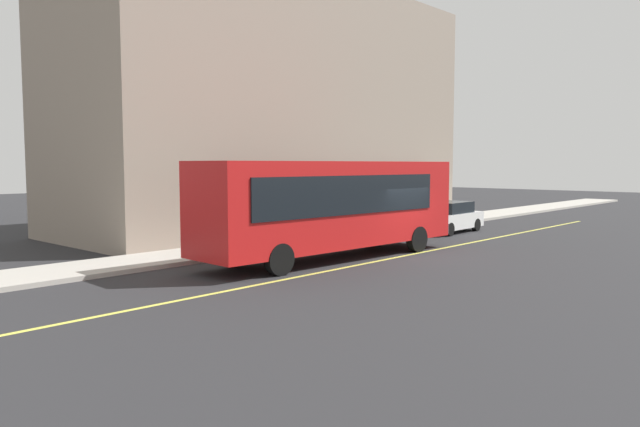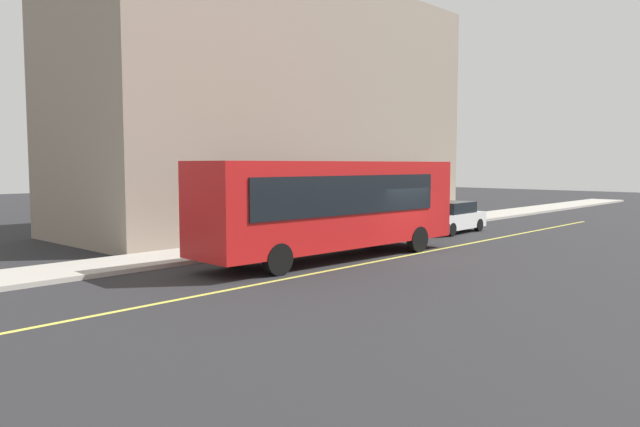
{
  "view_description": "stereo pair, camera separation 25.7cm",
  "coord_description": "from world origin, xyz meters",
  "px_view_note": "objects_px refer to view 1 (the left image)",
  "views": [
    {
      "loc": [
        -18.69,
        -12.53,
        3.4
      ],
      "look_at": [
        -2.63,
        2.17,
        1.6
      ],
      "focal_mm": 33.56,
      "sensor_mm": 36.0,
      "label": 1
    },
    {
      "loc": [
        -18.51,
        -12.72,
        3.4
      ],
      "look_at": [
        -2.63,
        2.17,
        1.6
      ],
      "focal_mm": 33.56,
      "sensor_mm": 36.0,
      "label": 2
    }
  ],
  "objects_px": {
    "car_white": "(449,217)",
    "pedestrian_near_storefront": "(315,216)",
    "bus": "(334,204)",
    "traffic_light": "(341,184)"
  },
  "relations": [
    {
      "from": "car_white",
      "to": "pedestrian_near_storefront",
      "type": "distance_m",
      "value": 7.39
    },
    {
      "from": "car_white",
      "to": "bus",
      "type": "bearing_deg",
      "value": -172.88
    },
    {
      "from": "bus",
      "to": "pedestrian_near_storefront",
      "type": "distance_m",
      "value": 5.37
    },
    {
      "from": "car_white",
      "to": "pedestrian_near_storefront",
      "type": "xyz_separation_m",
      "value": [
        -6.83,
        2.8,
        0.34
      ]
    },
    {
      "from": "car_white",
      "to": "pedestrian_near_storefront",
      "type": "height_order",
      "value": "pedestrian_near_storefront"
    },
    {
      "from": "bus",
      "to": "car_white",
      "type": "bearing_deg",
      "value": 7.12
    },
    {
      "from": "pedestrian_near_storefront",
      "to": "bus",
      "type": "bearing_deg",
      "value": -129.61
    },
    {
      "from": "car_white",
      "to": "pedestrian_near_storefront",
      "type": "relative_size",
      "value": 2.8
    },
    {
      "from": "traffic_light",
      "to": "car_white",
      "type": "distance_m",
      "value": 6.49
    },
    {
      "from": "bus",
      "to": "traffic_light",
      "type": "relative_size",
      "value": 3.51
    }
  ]
}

